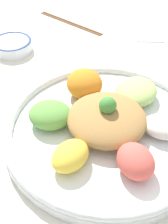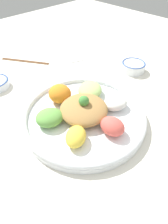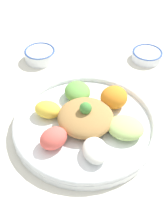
# 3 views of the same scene
# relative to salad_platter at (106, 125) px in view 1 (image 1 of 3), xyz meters

# --- Properties ---
(ground_plane) EXTENTS (2.40, 2.40, 0.00)m
(ground_plane) POSITION_rel_salad_platter_xyz_m (0.03, -0.01, -0.03)
(ground_plane) COLOR silver
(salad_platter) EXTENTS (0.41, 0.41, 0.10)m
(salad_platter) POSITION_rel_salad_platter_xyz_m (0.00, 0.00, 0.00)
(salad_platter) COLOR white
(salad_platter) RESTS_ON ground_plane
(sauce_bowl_dark) EXTENTS (0.11, 0.11, 0.03)m
(sauce_bowl_dark) POSITION_rel_salad_platter_xyz_m (-0.38, -0.12, -0.01)
(sauce_bowl_dark) COLOR white
(sauce_bowl_dark) RESTS_ON ground_plane
(chopsticks_pair_near) EXTENTS (0.22, 0.15, 0.01)m
(chopsticks_pair_near) POSITION_rel_salad_platter_xyz_m (-0.49, 0.08, -0.02)
(chopsticks_pair_near) COLOR brown
(chopsticks_pair_near) RESTS_ON ground_plane
(serving_spoon_extra) EXTENTS (0.07, 0.13, 0.01)m
(serving_spoon_extra) POSITION_rel_salad_platter_xyz_m (-0.29, 0.30, -0.02)
(serving_spoon_extra) COLOR white
(serving_spoon_extra) RESTS_ON ground_plane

